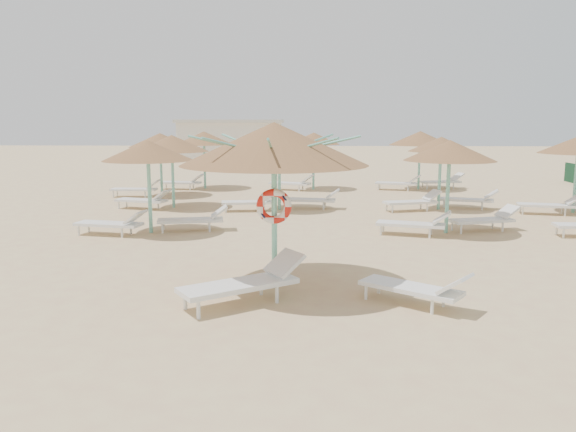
{
  "coord_description": "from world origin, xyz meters",
  "views": [
    {
      "loc": [
        0.23,
        -10.54,
        3.25
      ],
      "look_at": [
        -0.17,
        0.77,
        1.3
      ],
      "focal_mm": 35.0,
      "sensor_mm": 36.0,
      "label": 1
    }
  ],
  "objects": [
    {
      "name": "palapa_field",
      "position": [
        1.01,
        10.93,
        2.29
      ],
      "size": [
        19.95,
        13.42,
        2.72
      ],
      "color": "#70C2AD",
      "rests_on": "ground"
    },
    {
      "name": "service_hut",
      "position": [
        -6.0,
        35.0,
        1.64
      ],
      "size": [
        8.4,
        4.4,
        3.25
      ],
      "color": "silver",
      "rests_on": "ground"
    },
    {
      "name": "main_palapa",
      "position": [
        -0.41,
        0.08,
        2.79
      ],
      "size": [
        3.58,
        3.58,
        3.21
      ],
      "color": "#70C2AD",
      "rests_on": "ground"
    },
    {
      "name": "ground",
      "position": [
        0.0,
        0.0,
        0.0
      ],
      "size": [
        120.0,
        120.0,
        0.0
      ],
      "primitive_type": "plane",
      "color": "tan",
      "rests_on": "ground"
    },
    {
      "name": "lounger_main_a",
      "position": [
        -0.85,
        -0.93,
        0.4
      ],
      "size": [
        2.28,
        1.87,
        0.83
      ],
      "rotation": [
        0.0,
        0.0,
        0.6
      ],
      "color": "white",
      "rests_on": "ground"
    },
    {
      "name": "lounger_main_b",
      "position": [
        2.17,
        -0.97,
        0.34
      ],
      "size": [
        1.91,
        1.61,
        0.71
      ],
      "rotation": [
        0.0,
        0.0,
        -0.63
      ],
      "color": "white",
      "rests_on": "ground"
    }
  ]
}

